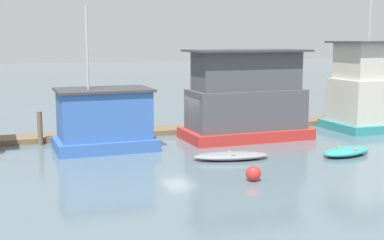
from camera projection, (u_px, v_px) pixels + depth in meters
ground_plane at (186, 142)px, 30.52m from camera, size 200.00×200.00×0.00m
dock_walkway at (169, 130)px, 33.46m from camera, size 42.40×1.94×0.30m
houseboat_blue at (104, 120)px, 28.33m from camera, size 5.20×3.56×7.50m
houseboat_red at (246, 99)px, 31.20m from camera, size 7.34×3.65×5.21m
houseboat_teal at (380, 89)px, 34.66m from camera, size 6.71×4.05×9.05m
dinghy_grey at (231, 156)px, 26.02m from camera, size 3.90×2.01×0.37m
dinghy_teal at (346, 151)px, 26.97m from camera, size 3.31×2.20×0.42m
mooring_post_near_left at (40, 128)px, 29.50m from camera, size 0.28×0.28×1.87m
buoy_red at (253, 173)px, 22.14m from camera, size 0.65×0.65×0.65m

